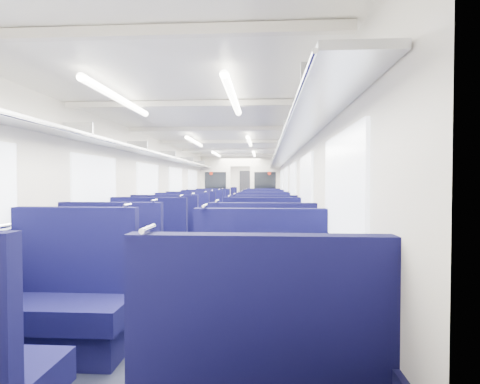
% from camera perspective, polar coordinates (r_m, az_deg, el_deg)
% --- Properties ---
extents(floor, '(2.80, 18.00, 0.01)m').
position_cam_1_polar(floor, '(10.30, -1.15, -6.60)').
color(floor, black).
rests_on(floor, ground).
extents(ceiling, '(2.80, 18.00, 0.01)m').
position_cam_1_polar(ceiling, '(10.24, -1.16, 6.54)').
color(ceiling, white).
rests_on(ceiling, wall_left).
extents(wall_left, '(0.02, 18.00, 2.35)m').
position_cam_1_polar(wall_left, '(10.41, -8.86, -0.04)').
color(wall_left, silver).
rests_on(wall_left, floor).
extents(dado_left, '(0.03, 17.90, 0.70)m').
position_cam_1_polar(dado_left, '(10.47, -8.76, -4.56)').
color(dado_left, '#100F34').
rests_on(dado_left, floor).
extents(wall_right, '(0.02, 18.00, 2.35)m').
position_cam_1_polar(wall_right, '(10.18, 6.72, -0.06)').
color(wall_right, silver).
rests_on(wall_right, floor).
extents(dado_right, '(0.03, 17.90, 0.70)m').
position_cam_1_polar(dado_right, '(10.24, 6.62, -4.68)').
color(dado_right, '#100F34').
rests_on(dado_right, floor).
extents(wall_far, '(2.80, 0.02, 2.35)m').
position_cam_1_polar(wall_far, '(19.19, 1.08, 0.70)').
color(wall_far, silver).
rests_on(wall_far, floor).
extents(luggage_rack_left, '(0.36, 17.40, 0.18)m').
position_cam_1_polar(luggage_rack_left, '(10.38, -7.86, 4.37)').
color(luggage_rack_left, '#B2B5BA').
rests_on(luggage_rack_left, wall_left).
extents(luggage_rack_right, '(0.36, 17.40, 0.18)m').
position_cam_1_polar(luggage_rack_right, '(10.18, 5.68, 4.43)').
color(luggage_rack_right, '#B2B5BA').
rests_on(luggage_rack_right, wall_right).
extents(windows, '(2.78, 15.60, 0.75)m').
position_cam_1_polar(windows, '(9.74, -1.38, 1.31)').
color(windows, white).
rests_on(windows, wall_left).
extents(ceiling_fittings, '(2.70, 16.06, 0.11)m').
position_cam_1_polar(ceiling_fittings, '(9.97, -1.29, 6.32)').
color(ceiling_fittings, silver).
rests_on(ceiling_fittings, ceiling).
extents(end_door, '(0.75, 0.06, 2.00)m').
position_cam_1_polar(end_door, '(19.13, 1.08, 0.17)').
color(end_door, black).
rests_on(end_door, floor).
extents(bulkhead, '(2.80, 0.10, 2.35)m').
position_cam_1_polar(bulkhead, '(13.57, 0.03, 0.59)').
color(bulkhead, silver).
rests_on(bulkhead, floor).
extents(seat_2, '(1.14, 0.63, 1.27)m').
position_cam_1_polar(seat_2, '(3.70, -24.47, -15.38)').
color(seat_2, '#0D0D3E').
rests_on(seat_2, floor).
extents(seat_3, '(1.14, 0.63, 1.27)m').
position_cam_1_polar(seat_3, '(3.24, 3.22, -17.71)').
color(seat_3, '#0D0D3E').
rests_on(seat_3, floor).
extents(seat_4, '(1.14, 0.63, 1.27)m').
position_cam_1_polar(seat_4, '(4.71, -17.77, -11.66)').
color(seat_4, '#0D0D3E').
rests_on(seat_4, floor).
extents(seat_5, '(1.14, 0.63, 1.27)m').
position_cam_1_polar(seat_5, '(4.36, 3.33, -12.67)').
color(seat_5, '#0D0D3E').
rests_on(seat_5, floor).
extents(seat_6, '(1.14, 0.63, 1.27)m').
position_cam_1_polar(seat_6, '(5.65, -13.93, -9.40)').
color(seat_6, '#0D0D3E').
rests_on(seat_6, floor).
extents(seat_7, '(1.14, 0.63, 1.27)m').
position_cam_1_polar(seat_7, '(5.46, 3.39, -9.75)').
color(seat_7, '#0D0D3E').
rests_on(seat_7, floor).
extents(seat_8, '(1.14, 0.63, 1.27)m').
position_cam_1_polar(seat_8, '(6.83, -10.75, -7.48)').
color(seat_8, '#0D0D3E').
rests_on(seat_8, floor).
extents(seat_9, '(1.14, 0.63, 1.27)m').
position_cam_1_polar(seat_9, '(6.63, 3.43, -7.74)').
color(seat_9, '#0D0D3E').
rests_on(seat_9, floor).
extents(seat_10, '(1.14, 0.63, 1.27)m').
position_cam_1_polar(seat_10, '(7.80, -8.91, -6.35)').
color(seat_10, '#0D0D3E').
rests_on(seat_10, floor).
extents(seat_11, '(1.14, 0.63, 1.27)m').
position_cam_1_polar(seat_11, '(7.70, 3.46, -6.44)').
color(seat_11, '#0D0D3E').
rests_on(seat_11, floor).
extents(seat_12, '(1.14, 0.63, 1.27)m').
position_cam_1_polar(seat_12, '(9.09, -7.08, -5.21)').
color(seat_12, '#0D0D3E').
rests_on(seat_12, floor).
extents(seat_13, '(1.14, 0.63, 1.27)m').
position_cam_1_polar(seat_13, '(8.94, 3.48, -5.32)').
color(seat_13, '#0D0D3E').
rests_on(seat_13, floor).
extents(seat_14, '(1.14, 0.63, 1.27)m').
position_cam_1_polar(seat_14, '(10.16, -5.93, -4.50)').
color(seat_14, '#0D0D3E').
rests_on(seat_14, floor).
extents(seat_15, '(1.14, 0.63, 1.27)m').
position_cam_1_polar(seat_15, '(10.07, 3.50, -4.55)').
color(seat_15, '#0D0D3E').
rests_on(seat_15, floor).
extents(seat_16, '(1.14, 0.63, 1.27)m').
position_cam_1_polar(seat_16, '(11.31, -4.94, -3.88)').
color(seat_16, '#0D0D3E').
rests_on(seat_16, floor).
extents(seat_17, '(1.14, 0.63, 1.27)m').
position_cam_1_polar(seat_17, '(11.18, 3.51, -3.94)').
color(seat_17, '#0D0D3E').
rests_on(seat_17, floor).
extents(seat_18, '(1.14, 0.63, 1.27)m').
position_cam_1_polar(seat_18, '(12.35, -4.22, -3.42)').
color(seat_18, '#0D0D3E').
rests_on(seat_18, floor).
extents(seat_19, '(1.14, 0.63, 1.27)m').
position_cam_1_polar(seat_19, '(12.40, 3.52, -3.40)').
color(seat_19, '#0D0D3E').
rests_on(seat_19, floor).
extents(seat_20, '(1.14, 0.63, 1.27)m').
position_cam_1_polar(seat_20, '(14.40, -3.09, -2.71)').
color(seat_20, '#0D0D3E').
rests_on(seat_20, floor).
extents(seat_21, '(1.14, 0.63, 1.27)m').
position_cam_1_polar(seat_21, '(14.43, 3.54, -2.70)').
color(seat_21, '#0D0D3E').
rests_on(seat_21, floor).
extents(seat_22, '(1.14, 0.63, 1.27)m').
position_cam_1_polar(seat_22, '(15.49, -2.61, -2.41)').
color(seat_22, '#0D0D3E').
rests_on(seat_22, floor).
extents(seat_23, '(1.14, 0.63, 1.27)m').
position_cam_1_polar(seat_23, '(15.45, 3.54, -2.42)').
color(seat_23, '#0D0D3E').
rests_on(seat_23, floor).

